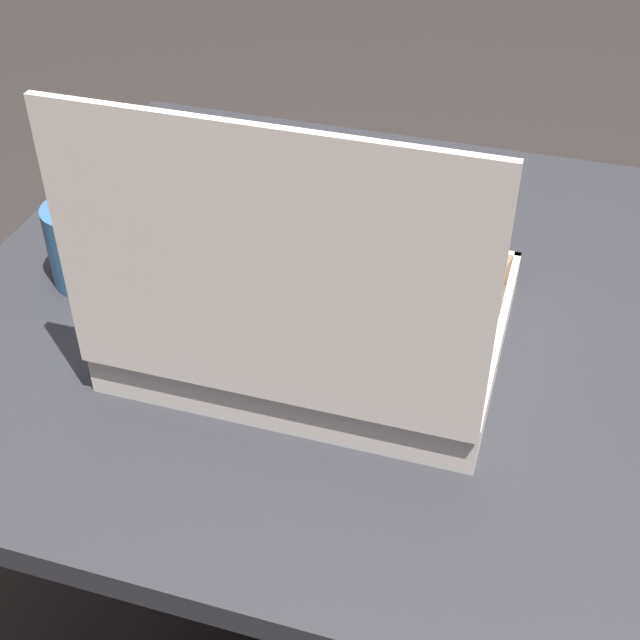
% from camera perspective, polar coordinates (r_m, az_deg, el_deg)
% --- Properties ---
extents(dining_table, '(0.99, 0.86, 0.76)m').
position_cam_1_polar(dining_table, '(1.12, 3.58, -3.68)').
color(dining_table, '#2D2D33').
rests_on(dining_table, ground_plane).
extents(donut_box, '(0.40, 0.32, 0.33)m').
position_cam_1_polar(donut_box, '(0.94, -0.59, 0.46)').
color(donut_box, silver).
rests_on(donut_box, dining_table).
extents(coffee_mug, '(0.09, 0.09, 0.10)m').
position_cam_1_polar(coffee_mug, '(1.09, -14.77, 4.82)').
color(coffee_mug, teal).
rests_on(coffee_mug, dining_table).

